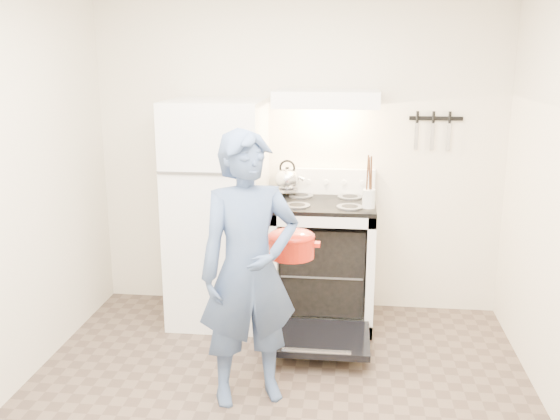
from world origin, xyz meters
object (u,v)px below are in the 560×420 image
object	(u,v)px
person	(249,270)
refrigerator	(218,212)
stove_body	(323,264)
tea_kettle	(287,178)
dutch_oven	(291,246)

from	to	relation	value
person	refrigerator	bearing A→B (deg)	87.08
stove_body	tea_kettle	bearing A→B (deg)	148.41
stove_body	dutch_oven	bearing A→B (deg)	-100.47
person	dutch_oven	size ratio (longest dim) A/B	4.57
tea_kettle	dutch_oven	bearing A→B (deg)	-82.63
tea_kettle	person	xyz separation A→B (m)	(-0.08, -1.36, -0.27)
stove_body	person	xyz separation A→B (m)	(-0.38, -1.17, 0.35)
tea_kettle	person	world-z (taller)	person
refrigerator	person	xyz separation A→B (m)	(0.43, -1.15, -0.04)
refrigerator	dutch_oven	world-z (taller)	refrigerator
person	dutch_oven	world-z (taller)	person
refrigerator	dutch_oven	xyz separation A→B (m)	(0.65, -0.85, 0.02)
stove_body	dutch_oven	world-z (taller)	dutch_oven
tea_kettle	refrigerator	bearing A→B (deg)	-157.70
stove_body	person	world-z (taller)	person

